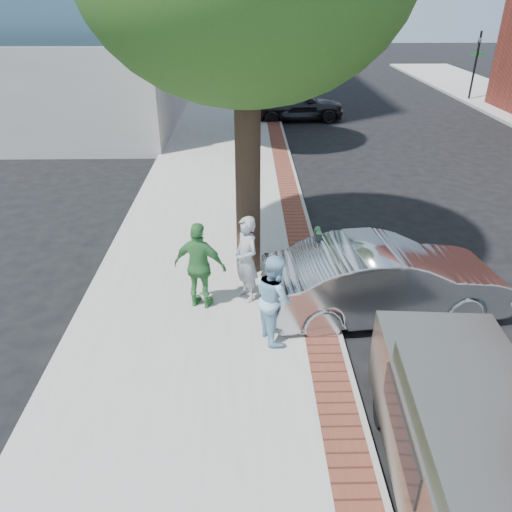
{
  "coord_description": "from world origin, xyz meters",
  "views": [
    {
      "loc": [
        -0.64,
        -7.94,
        5.69
      ],
      "look_at": [
        -0.46,
        0.52,
        1.2
      ],
      "focal_mm": 35.0,
      "sensor_mm": 36.0,
      "label": 1
    }
  ],
  "objects_px": {
    "van": "(470,449)",
    "person_gray": "(246,259)",
    "parking_meter": "(317,247)",
    "sedan_silver": "(385,280)",
    "bg_car": "(295,104)",
    "person_green": "(200,266)",
    "person_officer": "(274,298)"
  },
  "relations": [
    {
      "from": "parking_meter",
      "to": "bg_car",
      "type": "bearing_deg",
      "value": 86.33
    },
    {
      "from": "person_gray",
      "to": "bg_car",
      "type": "bearing_deg",
      "value": 142.21
    },
    {
      "from": "bg_car",
      "to": "van",
      "type": "xyz_separation_m",
      "value": [
        0.18,
        -21.11,
        0.09
      ]
    },
    {
      "from": "parking_meter",
      "to": "person_gray",
      "type": "xyz_separation_m",
      "value": [
        -1.41,
        -0.17,
        -0.16
      ]
    },
    {
      "from": "bg_car",
      "to": "person_gray",
      "type": "bearing_deg",
      "value": 167.02
    },
    {
      "from": "person_green",
      "to": "bg_car",
      "type": "distance_m",
      "value": 17.16
    },
    {
      "from": "person_officer",
      "to": "sedan_silver",
      "type": "bearing_deg",
      "value": -85.28
    },
    {
      "from": "person_gray",
      "to": "van",
      "type": "height_order",
      "value": "person_gray"
    },
    {
      "from": "sedan_silver",
      "to": "person_gray",
      "type": "bearing_deg",
      "value": 75.13
    },
    {
      "from": "person_officer",
      "to": "van",
      "type": "height_order",
      "value": "person_officer"
    },
    {
      "from": "person_officer",
      "to": "sedan_silver",
      "type": "relative_size",
      "value": 0.35
    },
    {
      "from": "parking_meter",
      "to": "person_green",
      "type": "relative_size",
      "value": 0.83
    },
    {
      "from": "person_green",
      "to": "van",
      "type": "xyz_separation_m",
      "value": [
        3.53,
        -4.28,
        -0.15
      ]
    },
    {
      "from": "van",
      "to": "bg_car",
      "type": "bearing_deg",
      "value": 94.48
    },
    {
      "from": "person_officer",
      "to": "van",
      "type": "xyz_separation_m",
      "value": [
        2.15,
        -3.23,
        -0.08
      ]
    },
    {
      "from": "parking_meter",
      "to": "van",
      "type": "bearing_deg",
      "value": -75.33
    },
    {
      "from": "parking_meter",
      "to": "sedan_silver",
      "type": "relative_size",
      "value": 0.32
    },
    {
      "from": "person_green",
      "to": "sedan_silver",
      "type": "xyz_separation_m",
      "value": [
        3.57,
        -0.13,
        -0.28
      ]
    },
    {
      "from": "parking_meter",
      "to": "van",
      "type": "height_order",
      "value": "van"
    },
    {
      "from": "person_green",
      "to": "van",
      "type": "bearing_deg",
      "value": 145.98
    },
    {
      "from": "parking_meter",
      "to": "person_officer",
      "type": "xyz_separation_m",
      "value": [
        -0.92,
        -1.47,
        -0.23
      ]
    },
    {
      "from": "sedan_silver",
      "to": "bg_car",
      "type": "relative_size",
      "value": 0.98
    },
    {
      "from": "person_gray",
      "to": "van",
      "type": "bearing_deg",
      "value": 0.9
    },
    {
      "from": "person_officer",
      "to": "bg_car",
      "type": "relative_size",
      "value": 0.35
    },
    {
      "from": "person_gray",
      "to": "van",
      "type": "distance_m",
      "value": 5.24
    },
    {
      "from": "van",
      "to": "person_gray",
      "type": "bearing_deg",
      "value": 124.24
    },
    {
      "from": "parking_meter",
      "to": "person_green",
      "type": "bearing_deg",
      "value": -169.77
    },
    {
      "from": "person_green",
      "to": "bg_car",
      "type": "relative_size",
      "value": 0.38
    },
    {
      "from": "sedan_silver",
      "to": "person_officer",
      "type": "bearing_deg",
      "value": 105.89
    },
    {
      "from": "person_green",
      "to": "bg_car",
      "type": "xyz_separation_m",
      "value": [
        3.35,
        16.83,
        -0.23
      ]
    },
    {
      "from": "person_officer",
      "to": "bg_car",
      "type": "distance_m",
      "value": 17.99
    },
    {
      "from": "van",
      "to": "parking_meter",
      "type": "bearing_deg",
      "value": 108.67
    }
  ]
}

